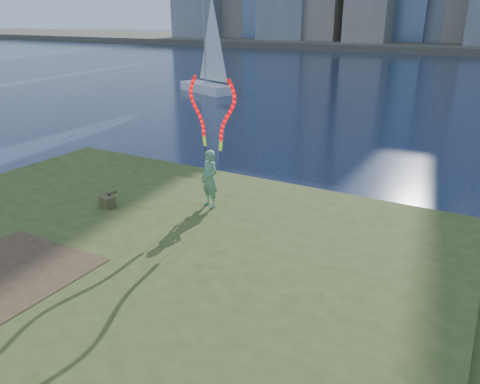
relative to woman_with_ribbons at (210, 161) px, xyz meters
The scene contains 7 objects.
ground 3.15m from the woman_with_ribbons, 81.53° to the right, with size 320.00×320.00×0.00m, color #17233B.
grassy_knoll 4.91m from the woman_with_ribbons, 85.80° to the right, with size 20.00×18.00×0.80m.
dirt_patch 5.91m from the woman_with_ribbons, 108.96° to the right, with size 3.20×3.00×0.02m, color #47331E.
far_shore 92.78m from the woman_with_ribbons, 89.79° to the left, with size 320.00×40.00×1.20m, color #504A3A.
woman_with_ribbons is the anchor object (origin of this frame).
canvas_bag 3.29m from the woman_with_ribbons, 149.82° to the right, with size 0.52×0.58×0.43m.
sailboat 26.89m from the woman_with_ribbons, 123.30° to the left, with size 5.71×3.70×8.79m.
Camera 1 is at (6.73, -8.54, 6.13)m, focal length 35.00 mm.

